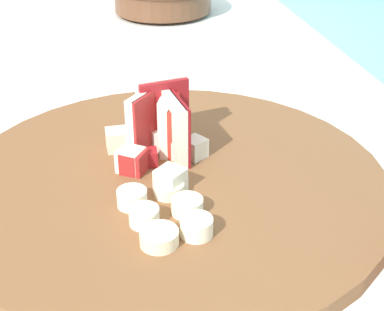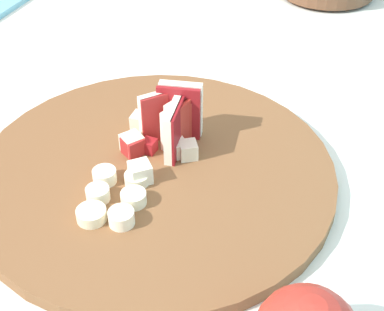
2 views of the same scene
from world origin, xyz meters
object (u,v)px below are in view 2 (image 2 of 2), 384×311
object	(u,v)px
cutting_board	(155,172)
apple_wedge_fan	(175,120)
apple_dice_pile	(151,146)
banana_slice_rows	(113,197)

from	to	relation	value
cutting_board	apple_wedge_fan	world-z (taller)	apple_wedge_fan
cutting_board	apple_wedge_fan	distance (m)	0.06
apple_dice_pile	banana_slice_rows	distance (m)	0.09
apple_wedge_fan	banana_slice_rows	world-z (taller)	apple_wedge_fan
cutting_board	apple_dice_pile	distance (m)	0.03
apple_wedge_fan	apple_dice_pile	size ratio (longest dim) A/B	0.64
apple_wedge_fan	banana_slice_rows	size ratio (longest dim) A/B	0.76
apple_wedge_fan	banana_slice_rows	xyz separation A→B (m)	(0.12, -0.02, -0.02)
cutting_board	banana_slice_rows	world-z (taller)	banana_slice_rows
apple_wedge_fan	banana_slice_rows	distance (m)	0.12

